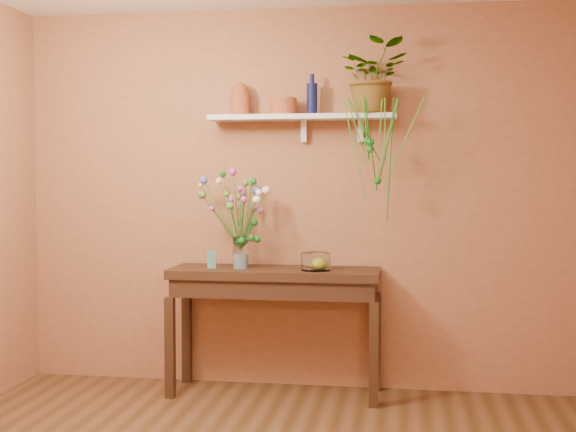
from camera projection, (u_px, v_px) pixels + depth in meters
The scene contains 13 objects.
room at pixel (236, 212), 3.47m from camera, with size 4.04×4.04×2.70m.
sideboard at pixel (275, 287), 5.25m from camera, with size 1.44×0.46×0.88m.
wall_shelf at pixel (304, 118), 5.28m from camera, with size 1.30×0.24×0.19m.
terracotta_jug at pixel (240, 100), 5.35m from camera, with size 0.18×0.18×0.23m.
terracotta_pot at pixel (283, 107), 5.29m from camera, with size 0.19×0.19×0.12m, color #AE4624.
blue_bottle at pixel (312, 98), 5.26m from camera, with size 0.09×0.09×0.28m.
spider_plant at pixel (374, 77), 5.16m from camera, with size 0.45×0.39×0.50m, color #156817.
plant_fronds at pixel (374, 147), 5.03m from camera, with size 0.53×0.31×0.81m.
glass_vase at pixel (241, 255), 5.24m from camera, with size 0.11×0.11×0.22m.
bouquet at pixel (241, 202), 5.23m from camera, with size 0.51×0.52×0.56m.
glass_bowl at pixel (316, 262), 5.13m from camera, with size 0.20×0.20×0.12m.
lemon at pixel (318, 264), 5.13m from camera, with size 0.08×0.08×0.08m, color #FBF433.
carton at pixel (212, 259), 5.26m from camera, with size 0.06×0.05×0.12m, color teal.
Camera 1 is at (0.76, -3.39, 1.52)m, focal length 47.46 mm.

